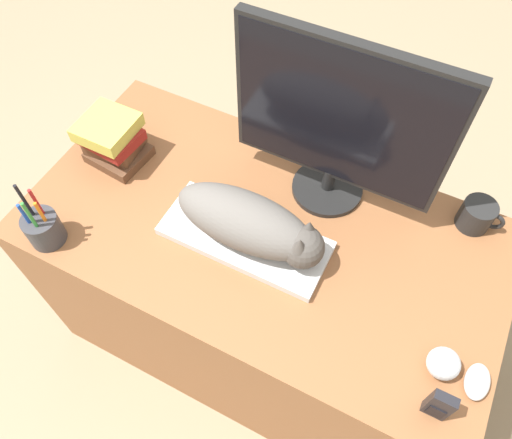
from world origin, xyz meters
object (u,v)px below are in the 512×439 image
cat (253,224)px  book_stack (112,139)px  monitor (339,123)px  keyboard (245,238)px  phone (439,405)px  coffee_mug (477,215)px  computer_mouse (477,382)px  pen_cup (43,228)px  baseball (443,364)px

cat → book_stack: 0.53m
cat → monitor: monitor is taller
keyboard → phone: bearing=-19.8°
cat → coffee_mug: cat is taller
phone → keyboard: bearing=160.2°
cat → computer_mouse: (0.63, -0.11, -0.08)m
keyboard → pen_cup: size_ratio=2.13×
monitor → coffee_mug: monitor is taller
cat → baseball: size_ratio=5.45×
monitor → pen_cup: 0.83m
keyboard → computer_mouse: bearing=-9.1°
cat → pen_cup: bearing=-154.8°
phone → book_stack: 1.12m
keyboard → baseball: size_ratio=6.03×
book_stack → pen_cup: bearing=-88.3°
pen_cup → phone: (1.07, 0.03, 0.00)m
cat → baseball: cat is taller
phone → book_stack: book_stack is taller
baseball → book_stack: 1.08m
monitor → baseball: (0.44, -0.37, -0.24)m
monitor → baseball: bearing=-40.2°
cat → computer_mouse: 0.64m
coffee_mug → pen_cup: pen_cup is taller
coffee_mug → pen_cup: bearing=-150.7°
keyboard → coffee_mug: size_ratio=3.78×
keyboard → pen_cup: pen_cup is taller
pen_cup → baseball: size_ratio=2.83×
coffee_mug → computer_mouse: bearing=-75.9°
cat → book_stack: cat is taller
keyboard → phone: phone is taller
cat → pen_cup: 0.56m
keyboard → monitor: bearing=63.0°
pen_cup → monitor: bearing=39.0°
book_stack → baseball: bearing=-10.6°
computer_mouse → phone: bearing=-124.1°
keyboard → monitor: (0.13, 0.26, 0.27)m
coffee_mug → baseball: size_ratio=1.60×
keyboard → phone: 0.62m
coffee_mug → pen_cup: (-1.03, -0.58, 0.01)m
baseball → book_stack: (-1.07, 0.20, 0.04)m
pen_cup → book_stack: size_ratio=1.06×
cat → phone: 0.60m
baseball → computer_mouse: bearing=1.9°
phone → book_stack: (-1.08, 0.30, 0.02)m
keyboard → baseball: bearing=-10.7°
computer_mouse → baseball: baseball is taller
computer_mouse → phone: phone is taller
monitor → computer_mouse: (0.52, -0.37, -0.26)m
keyboard → book_stack: book_stack is taller
monitor → coffee_mug: 0.48m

